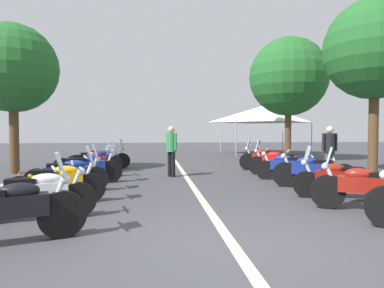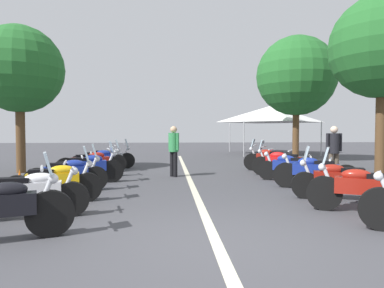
{
  "view_description": "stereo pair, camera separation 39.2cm",
  "coord_description": "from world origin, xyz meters",
  "px_view_note": "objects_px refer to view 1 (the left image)",
  "views": [
    {
      "loc": [
        -4.43,
        1.03,
        1.53
      ],
      "look_at": [
        5.0,
        0.0,
        1.16
      ],
      "focal_mm": 31.83,
      "sensor_mm": 36.0,
      "label": 1
    },
    {
      "loc": [
        -4.43,
        0.64,
        1.53
      ],
      "look_at": [
        5.0,
        0.0,
        1.16
      ],
      "focal_mm": 31.83,
      "sensor_mm": 36.0,
      "label": 2
    }
  ],
  "objects_px": {
    "motorcycle_left_row_4": "(87,167)",
    "motorcycle_right_row_3": "(313,171)",
    "traffic_cone_1": "(20,184)",
    "roadside_tree_1": "(375,49)",
    "motorcycle_left_row_3": "(68,174)",
    "motorcycle_right_row_4": "(289,166)",
    "motorcycle_left_row_6": "(95,160)",
    "motorcycle_right_row_2": "(340,179)",
    "motorcycle_left_row_2": "(58,182)",
    "motorcycle_right_row_5": "(278,162)",
    "motorcycle_right_row_6": "(265,158)",
    "motorcycle_left_row_0": "(7,209)",
    "motorcycle_left_row_7": "(104,157)",
    "roadside_tree_0": "(289,77)",
    "roadside_tree_2": "(13,69)",
    "bystander_0": "(330,148)",
    "bystander_1": "(171,147)",
    "motorcycle_left_row_5": "(88,164)",
    "motorcycle_right_row_1": "(368,187)",
    "event_tent": "(262,114)"
  },
  "relations": [
    {
      "from": "motorcycle_left_row_4",
      "to": "motorcycle_right_row_3",
      "type": "height_order",
      "value": "motorcycle_left_row_4"
    },
    {
      "from": "traffic_cone_1",
      "to": "roadside_tree_1",
      "type": "height_order",
      "value": "roadside_tree_1"
    },
    {
      "from": "motorcycle_left_row_3",
      "to": "motorcycle_right_row_4",
      "type": "relative_size",
      "value": 1.07
    },
    {
      "from": "motorcycle_left_row_6",
      "to": "motorcycle_right_row_2",
      "type": "height_order",
      "value": "motorcycle_left_row_6"
    },
    {
      "from": "motorcycle_left_row_2",
      "to": "motorcycle_right_row_5",
      "type": "xyz_separation_m",
      "value": [
        3.95,
        -6.23,
        0.01
      ]
    },
    {
      "from": "motorcycle_left_row_2",
      "to": "motorcycle_right_row_6",
      "type": "relative_size",
      "value": 1.01
    },
    {
      "from": "motorcycle_left_row_0",
      "to": "motorcycle_left_row_3",
      "type": "height_order",
      "value": "motorcycle_left_row_0"
    },
    {
      "from": "motorcycle_left_row_6",
      "to": "motorcycle_right_row_4",
      "type": "relative_size",
      "value": 1.09
    },
    {
      "from": "motorcycle_left_row_7",
      "to": "motorcycle_left_row_0",
      "type": "bearing_deg",
      "value": -101.47
    },
    {
      "from": "roadside_tree_0",
      "to": "roadside_tree_2",
      "type": "xyz_separation_m",
      "value": [
        -4.05,
        11.82,
        -0.54
      ]
    },
    {
      "from": "motorcycle_right_row_5",
      "to": "bystander_0",
      "type": "xyz_separation_m",
      "value": [
        -1.04,
        -1.28,
        0.51
      ]
    },
    {
      "from": "motorcycle_right_row_5",
      "to": "roadside_tree_0",
      "type": "xyz_separation_m",
      "value": [
        5.6,
        -2.59,
        3.82
      ]
    },
    {
      "from": "motorcycle_left_row_2",
      "to": "roadside_tree_2",
      "type": "relative_size",
      "value": 0.37
    },
    {
      "from": "motorcycle_right_row_5",
      "to": "roadside_tree_2",
      "type": "xyz_separation_m",
      "value": [
        1.55,
        9.22,
        3.27
      ]
    },
    {
      "from": "traffic_cone_1",
      "to": "bystander_0",
      "type": "distance_m",
      "value": 8.88
    },
    {
      "from": "motorcycle_right_row_5",
      "to": "bystander_1",
      "type": "height_order",
      "value": "bystander_1"
    },
    {
      "from": "motorcycle_left_row_6",
      "to": "bystander_1",
      "type": "bearing_deg",
      "value": -40.12
    },
    {
      "from": "motorcycle_left_row_5",
      "to": "bystander_0",
      "type": "distance_m",
      "value": 7.73
    },
    {
      "from": "motorcycle_right_row_2",
      "to": "motorcycle_right_row_3",
      "type": "relative_size",
      "value": 1.03
    },
    {
      "from": "motorcycle_left_row_2",
      "to": "motorcycle_right_row_2",
      "type": "distance_m",
      "value": 6.14
    },
    {
      "from": "motorcycle_left_row_7",
      "to": "motorcycle_right_row_2",
      "type": "relative_size",
      "value": 1.06
    },
    {
      "from": "motorcycle_right_row_2",
      "to": "motorcycle_left_row_0",
      "type": "bearing_deg",
      "value": 41.47
    },
    {
      "from": "motorcycle_left_row_2",
      "to": "motorcycle_left_row_3",
      "type": "relative_size",
      "value": 0.99
    },
    {
      "from": "motorcycle_left_row_4",
      "to": "motorcycle_right_row_3",
      "type": "xyz_separation_m",
      "value": [
        -1.44,
        -6.14,
        -0.01
      ]
    },
    {
      "from": "bystander_0",
      "to": "roadside_tree_0",
      "type": "distance_m",
      "value": 7.53
    },
    {
      "from": "roadside_tree_0",
      "to": "roadside_tree_2",
      "type": "distance_m",
      "value": 12.5
    },
    {
      "from": "motorcycle_right_row_6",
      "to": "roadside_tree_1",
      "type": "xyz_separation_m",
      "value": [
        -1.81,
        -3.2,
        3.81
      ]
    },
    {
      "from": "roadside_tree_1",
      "to": "bystander_0",
      "type": "bearing_deg",
      "value": 109.15
    },
    {
      "from": "motorcycle_right_row_4",
      "to": "roadside_tree_1",
      "type": "xyz_separation_m",
      "value": [
        0.84,
        -3.34,
        3.84
      ]
    },
    {
      "from": "motorcycle_right_row_2",
      "to": "roadside_tree_1",
      "type": "relative_size",
      "value": 0.34
    },
    {
      "from": "motorcycle_left_row_2",
      "to": "bystander_1",
      "type": "relative_size",
      "value": 1.16
    },
    {
      "from": "traffic_cone_1",
      "to": "bystander_1",
      "type": "bearing_deg",
      "value": -50.56
    },
    {
      "from": "motorcycle_right_row_1",
      "to": "motorcycle_left_row_5",
      "type": "bearing_deg",
      "value": -12.55
    },
    {
      "from": "motorcycle_left_row_7",
      "to": "bystander_1",
      "type": "relative_size",
      "value": 1.27
    },
    {
      "from": "motorcycle_left_row_3",
      "to": "roadside_tree_0",
      "type": "height_order",
      "value": "roadside_tree_0"
    },
    {
      "from": "motorcycle_left_row_7",
      "to": "bystander_0",
      "type": "bearing_deg",
      "value": -37.89
    },
    {
      "from": "motorcycle_left_row_7",
      "to": "bystander_0",
      "type": "xyz_separation_m",
      "value": [
        -3.68,
        -7.54,
        0.52
      ]
    },
    {
      "from": "motorcycle_right_row_6",
      "to": "event_tent",
      "type": "xyz_separation_m",
      "value": [
        9.51,
        -2.94,
        2.18
      ]
    },
    {
      "from": "motorcycle_right_row_4",
      "to": "bystander_1",
      "type": "height_order",
      "value": "bystander_1"
    },
    {
      "from": "bystander_0",
      "to": "bystander_1",
      "type": "xyz_separation_m",
      "value": [
        1.13,
        4.95,
        0.01
      ]
    },
    {
      "from": "motorcycle_left_row_7",
      "to": "roadside_tree_2",
      "type": "bearing_deg",
      "value": -171.65
    },
    {
      "from": "motorcycle_right_row_3",
      "to": "traffic_cone_1",
      "type": "height_order",
      "value": "motorcycle_right_row_3"
    },
    {
      "from": "motorcycle_left_row_3",
      "to": "motorcycle_right_row_6",
      "type": "relative_size",
      "value": 1.03
    },
    {
      "from": "motorcycle_left_row_0",
      "to": "bystander_1",
      "type": "distance_m",
      "value": 7.06
    },
    {
      "from": "roadside_tree_1",
      "to": "traffic_cone_1",
      "type": "bearing_deg",
      "value": 103.72
    },
    {
      "from": "motorcycle_left_row_2",
      "to": "motorcycle_right_row_5",
      "type": "height_order",
      "value": "motorcycle_right_row_5"
    },
    {
      "from": "motorcycle_right_row_6",
      "to": "bystander_1",
      "type": "bearing_deg",
      "value": 42.99
    },
    {
      "from": "motorcycle_right_row_3",
      "to": "motorcycle_right_row_4",
      "type": "height_order",
      "value": "motorcycle_right_row_3"
    },
    {
      "from": "traffic_cone_1",
      "to": "roadside_tree_0",
      "type": "distance_m",
      "value": 13.72
    },
    {
      "from": "motorcycle_left_row_2",
      "to": "motorcycle_right_row_6",
      "type": "distance_m",
      "value": 8.24
    }
  ]
}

